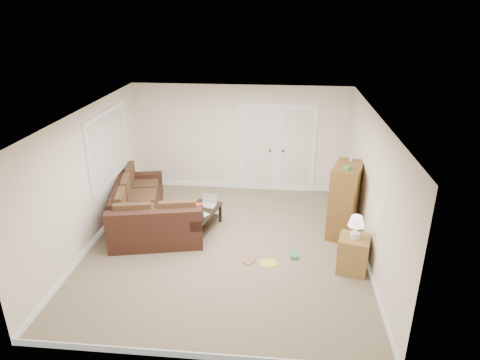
# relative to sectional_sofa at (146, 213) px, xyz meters

# --- Properties ---
(floor) EXTENTS (5.50, 5.50, 0.00)m
(floor) POSITION_rel_sectional_sofa_xyz_m (1.68, -0.57, -0.31)
(floor) COLOR gray
(floor) RESTS_ON ground
(ceiling) EXTENTS (5.00, 5.50, 0.02)m
(ceiling) POSITION_rel_sectional_sofa_xyz_m (1.68, -0.57, 2.19)
(ceiling) COLOR silver
(ceiling) RESTS_ON wall_back
(wall_left) EXTENTS (0.02, 5.50, 2.50)m
(wall_left) POSITION_rel_sectional_sofa_xyz_m (-0.82, -0.57, 0.94)
(wall_left) COLOR white
(wall_left) RESTS_ON floor
(wall_right) EXTENTS (0.02, 5.50, 2.50)m
(wall_right) POSITION_rel_sectional_sofa_xyz_m (4.18, -0.57, 0.94)
(wall_right) COLOR white
(wall_right) RESTS_ON floor
(wall_back) EXTENTS (5.00, 0.02, 2.50)m
(wall_back) POSITION_rel_sectional_sofa_xyz_m (1.68, 2.18, 0.94)
(wall_back) COLOR white
(wall_back) RESTS_ON floor
(wall_front) EXTENTS (5.00, 0.02, 2.50)m
(wall_front) POSITION_rel_sectional_sofa_xyz_m (1.68, -3.32, 0.94)
(wall_front) COLOR white
(wall_front) RESTS_ON floor
(baseboards) EXTENTS (5.00, 5.50, 0.10)m
(baseboards) POSITION_rel_sectional_sofa_xyz_m (1.68, -0.57, -0.26)
(baseboards) COLOR silver
(baseboards) RESTS_ON floor
(french_doors) EXTENTS (1.80, 0.05, 2.13)m
(french_doors) POSITION_rel_sectional_sofa_xyz_m (2.53, 2.14, 0.72)
(french_doors) COLOR silver
(french_doors) RESTS_ON floor
(window_left) EXTENTS (0.05, 1.92, 1.42)m
(window_left) POSITION_rel_sectional_sofa_xyz_m (-0.78, 0.43, 1.24)
(window_left) COLOR silver
(window_left) RESTS_ON wall_left
(sectional_sofa) EXTENTS (2.23, 2.71, 0.80)m
(sectional_sofa) POSITION_rel_sectional_sofa_xyz_m (0.00, 0.00, 0.00)
(sectional_sofa) COLOR #3D2017
(sectional_sofa) RESTS_ON floor
(coffee_table) EXTENTS (0.77, 1.15, 0.72)m
(coffee_table) POSITION_rel_sectional_sofa_xyz_m (1.11, -0.04, -0.08)
(coffee_table) COLOR black
(coffee_table) RESTS_ON floor
(tv_armoire) EXTENTS (0.73, 0.99, 1.52)m
(tv_armoire) POSITION_rel_sectional_sofa_xyz_m (3.88, 0.15, 0.40)
(tv_armoire) COLOR brown
(tv_armoire) RESTS_ON floor
(side_cabinet) EXTENTS (0.57, 0.57, 1.01)m
(side_cabinet) POSITION_rel_sectional_sofa_xyz_m (3.88, -1.12, 0.05)
(side_cabinet) COLOR olive
(side_cabinet) RESTS_ON floor
(space_heater) EXTENTS (0.13, 0.11, 0.28)m
(space_heater) POSITION_rel_sectional_sofa_xyz_m (3.86, 1.88, -0.17)
(space_heater) COLOR silver
(space_heater) RESTS_ON floor
(floor_magazine) EXTENTS (0.33, 0.29, 0.01)m
(floor_magazine) POSITION_rel_sectional_sofa_xyz_m (2.48, -1.06, -0.31)
(floor_magazine) COLOR yellow
(floor_magazine) RESTS_ON floor
(floor_greenbox) EXTENTS (0.14, 0.19, 0.07)m
(floor_greenbox) POSITION_rel_sectional_sofa_xyz_m (2.92, -0.84, -0.28)
(floor_greenbox) COLOR #42915B
(floor_greenbox) RESTS_ON floor
(floor_book) EXTENTS (0.23, 0.26, 0.02)m
(floor_book) POSITION_rel_sectional_sofa_xyz_m (2.08, -1.02, -0.31)
(floor_book) COLOR brown
(floor_book) RESTS_ON floor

